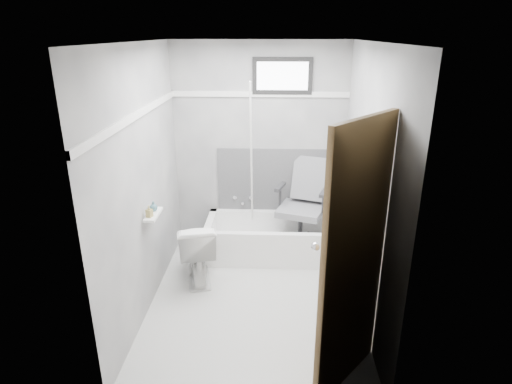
# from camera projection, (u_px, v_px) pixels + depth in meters

# --- Properties ---
(floor) EXTENTS (2.60, 2.60, 0.00)m
(floor) POSITION_uv_depth(u_px,v_px,m) (254.00, 299.00, 4.22)
(floor) COLOR white
(floor) RESTS_ON ground
(ceiling) EXTENTS (2.60, 2.60, 0.00)m
(ceiling) POSITION_uv_depth(u_px,v_px,m) (254.00, 42.00, 3.38)
(ceiling) COLOR silver
(ceiling) RESTS_ON floor
(wall_back) EXTENTS (2.00, 0.02, 2.40)m
(wall_back) POSITION_uv_depth(u_px,v_px,m) (260.00, 148.00, 5.01)
(wall_back) COLOR slate
(wall_back) RESTS_ON floor
(wall_front) EXTENTS (2.00, 0.02, 2.40)m
(wall_front) POSITION_uv_depth(u_px,v_px,m) (244.00, 257.00, 2.58)
(wall_front) COLOR slate
(wall_front) RESTS_ON floor
(wall_left) EXTENTS (0.02, 2.60, 2.40)m
(wall_left) POSITION_uv_depth(u_px,v_px,m) (143.00, 183.00, 3.84)
(wall_left) COLOR slate
(wall_left) RESTS_ON floor
(wall_right) EXTENTS (0.02, 2.60, 2.40)m
(wall_right) POSITION_uv_depth(u_px,v_px,m) (368.00, 186.00, 3.76)
(wall_right) COLOR slate
(wall_right) RESTS_ON floor
(bathtub) EXTENTS (1.50, 0.70, 0.42)m
(bathtub) POSITION_uv_depth(u_px,v_px,m) (271.00, 238.00, 5.01)
(bathtub) COLOR white
(bathtub) RESTS_ON floor
(office_chair) EXTENTS (0.73, 0.73, 1.00)m
(office_chair) POSITION_uv_depth(u_px,v_px,m) (301.00, 204.00, 4.90)
(office_chair) COLOR slate
(office_chair) RESTS_ON bathtub
(toilet) EXTENTS (0.52, 0.75, 0.67)m
(toilet) POSITION_uv_depth(u_px,v_px,m) (197.00, 250.00, 4.47)
(toilet) COLOR white
(toilet) RESTS_ON floor
(door) EXTENTS (0.78, 0.78, 2.00)m
(door) POSITION_uv_depth(u_px,v_px,m) (403.00, 287.00, 2.63)
(door) COLOR brown
(door) RESTS_ON floor
(window) EXTENTS (0.66, 0.04, 0.40)m
(window) POSITION_uv_depth(u_px,v_px,m) (282.00, 76.00, 4.70)
(window) COLOR black
(window) RESTS_ON wall_back
(backerboard) EXTENTS (1.50, 0.02, 0.78)m
(backerboard) POSITION_uv_depth(u_px,v_px,m) (280.00, 180.00, 5.13)
(backerboard) COLOR #4C4C4F
(backerboard) RESTS_ON wall_back
(trim_back) EXTENTS (2.00, 0.02, 0.06)m
(trim_back) POSITION_uv_depth(u_px,v_px,m) (260.00, 94.00, 4.78)
(trim_back) COLOR white
(trim_back) RESTS_ON wall_back
(trim_left) EXTENTS (0.02, 2.60, 0.06)m
(trim_left) POSITION_uv_depth(u_px,v_px,m) (138.00, 114.00, 3.62)
(trim_left) COLOR white
(trim_left) RESTS_ON wall_left
(pole) EXTENTS (0.02, 0.42, 1.91)m
(pole) POSITION_uv_depth(u_px,v_px,m) (251.00, 166.00, 4.84)
(pole) COLOR white
(pole) RESTS_ON bathtub
(shelf) EXTENTS (0.10, 0.32, 0.02)m
(shelf) POSITION_uv_depth(u_px,v_px,m) (153.00, 215.00, 3.93)
(shelf) COLOR white
(shelf) RESTS_ON wall_left
(soap_bottle_a) EXTENTS (0.06, 0.06, 0.11)m
(soap_bottle_a) POSITION_uv_depth(u_px,v_px,m) (149.00, 211.00, 3.83)
(soap_bottle_a) COLOR #A19150
(soap_bottle_a) RESTS_ON shelf
(soap_bottle_b) EXTENTS (0.10, 0.10, 0.09)m
(soap_bottle_b) POSITION_uv_depth(u_px,v_px,m) (153.00, 206.00, 3.96)
(soap_bottle_b) COLOR #45717E
(soap_bottle_b) RESTS_ON shelf
(faucet) EXTENTS (0.26, 0.10, 0.16)m
(faucet) POSITION_uv_depth(u_px,v_px,m) (243.00, 200.00, 5.22)
(faucet) COLOR silver
(faucet) RESTS_ON wall_back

